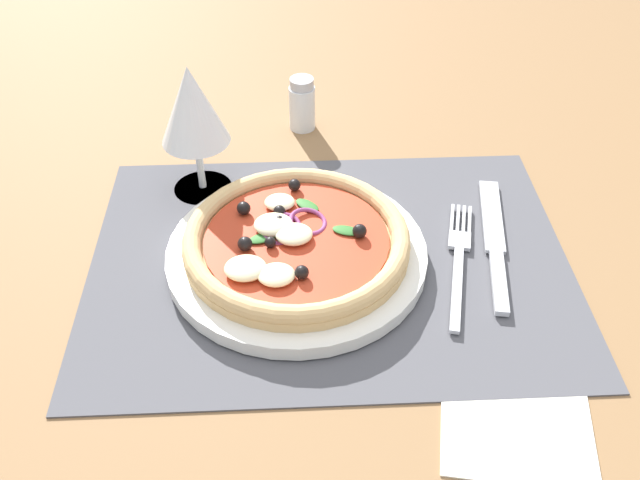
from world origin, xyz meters
TOP-DOWN VIEW (x-y plane):
  - ground_plane at (0.00, 0.00)cm, footprint 190.00×140.00cm
  - placemat at (0.00, 0.00)cm, footprint 46.76×34.22cm
  - plate at (-3.22, 0.23)cm, footprint 25.19×25.19cm
  - pizza at (-3.32, 0.21)cm, footprint 21.73×21.73cm
  - fork at (12.63, -0.48)cm, footprint 5.62×17.86cm
  - knife at (16.68, 1.69)cm, footprint 4.94×20.00cm
  - wine_glass at (-13.38, 12.53)cm, footprint 7.20×7.20cm
  - napkin at (13.47, -19.49)cm, footprint 13.45×12.53cm
  - pepper_shaker at (-1.98, 24.84)cm, footprint 3.20×3.20cm

SIDE VIEW (x-z plane):
  - ground_plane at x=0.00cm, z-range -2.40..0.00cm
  - napkin at x=13.47cm, z-range 0.00..0.36cm
  - placemat at x=0.00cm, z-range 0.00..0.40cm
  - fork at x=12.63cm, z-range 0.40..0.84cm
  - knife at x=16.68cm, z-range 0.35..0.96cm
  - plate at x=-3.22cm, z-range 0.40..1.86cm
  - pizza at x=-3.32cm, z-range 1.63..4.32cm
  - pepper_shaker at x=-1.98cm, z-range -0.10..6.60cm
  - wine_glass at x=-13.38cm, z-range 2.60..17.50cm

